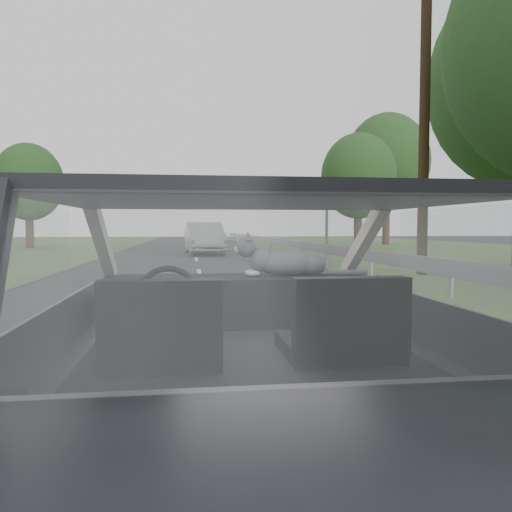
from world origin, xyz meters
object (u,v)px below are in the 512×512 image
object	(u,v)px
cat	(289,262)
utility_pole	(424,115)
highway_sign	(327,226)
subject_car	(247,343)
other_car	(204,238)

from	to	relation	value
cat	utility_pole	bearing A→B (deg)	60.87
highway_sign	utility_pole	bearing A→B (deg)	-64.77
subject_car	highway_sign	xyz separation A→B (m)	(5.03, 16.47, 0.65)
subject_car	cat	bearing A→B (deg)	61.42
other_car	utility_pole	bearing A→B (deg)	-68.50
highway_sign	utility_pole	distance (m)	6.73
subject_car	highway_sign	size ratio (longest dim) A/B	1.46
subject_car	highway_sign	bearing A→B (deg)	73.00
cat	highway_sign	size ratio (longest dim) A/B	0.22
other_car	subject_car	bearing A→B (deg)	-95.36
subject_car	other_car	world-z (taller)	other_car
other_car	highway_sign	distance (m)	7.33
utility_pole	subject_car	bearing A→B (deg)	-119.96
cat	highway_sign	world-z (taller)	highway_sign
highway_sign	other_car	bearing A→B (deg)	144.25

